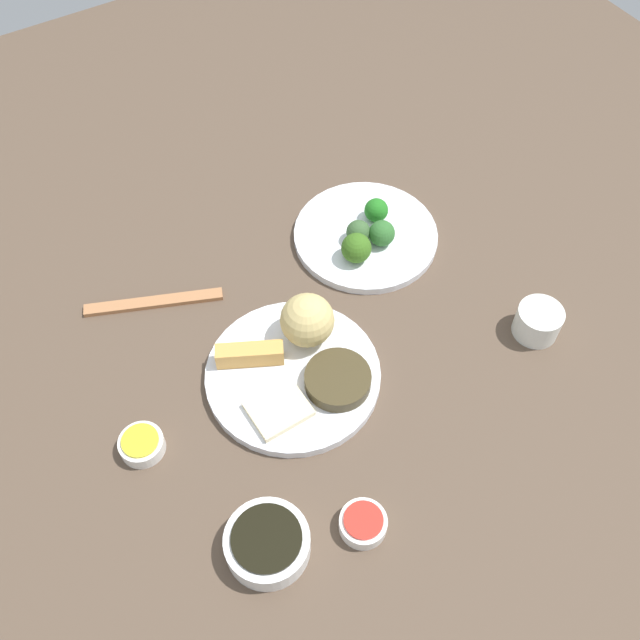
{
  "coord_description": "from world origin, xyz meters",
  "views": [
    {
      "loc": [
        -0.44,
        0.25,
        0.92
      ],
      "look_at": [
        0.08,
        -0.07,
        0.06
      ],
      "focal_mm": 40.38,
      "sensor_mm": 36.0,
      "label": 1
    }
  ],
  "objects_px": {
    "main_plate": "(294,375)",
    "sauce_ramekin_sweet_and_sour": "(363,524)",
    "teacup": "(538,322)",
    "broccoli_plate": "(366,236)",
    "sauce_ramekin_hot_mustard": "(142,445)",
    "chopsticks_pair": "(154,302)",
    "soy_sauce_bowl": "(267,544)"
  },
  "relations": [
    {
      "from": "main_plate",
      "to": "sauce_ramekin_hot_mustard",
      "type": "relative_size",
      "value": 4.13
    },
    {
      "from": "teacup",
      "to": "soy_sauce_bowl",
      "type": "bearing_deg",
      "value": 98.95
    },
    {
      "from": "sauce_ramekin_sweet_and_sour",
      "to": "chopsticks_pair",
      "type": "height_order",
      "value": "sauce_ramekin_sweet_and_sour"
    },
    {
      "from": "broccoli_plate",
      "to": "chopsticks_pair",
      "type": "height_order",
      "value": "broccoli_plate"
    },
    {
      "from": "main_plate",
      "to": "chopsticks_pair",
      "type": "xyz_separation_m",
      "value": [
        0.23,
        0.12,
        -0.0
      ]
    },
    {
      "from": "main_plate",
      "to": "sauce_ramekin_hot_mustard",
      "type": "distance_m",
      "value": 0.23
    },
    {
      "from": "soy_sauce_bowl",
      "to": "sauce_ramekin_hot_mustard",
      "type": "bearing_deg",
      "value": 20.93
    },
    {
      "from": "soy_sauce_bowl",
      "to": "teacup",
      "type": "height_order",
      "value": "teacup"
    },
    {
      "from": "broccoli_plate",
      "to": "sauce_ramekin_sweet_and_sour",
      "type": "xyz_separation_m",
      "value": [
        -0.41,
        0.27,
        0.0
      ]
    },
    {
      "from": "sauce_ramekin_hot_mustard",
      "to": "soy_sauce_bowl",
      "type": "bearing_deg",
      "value": -159.07
    },
    {
      "from": "sauce_ramekin_hot_mustard",
      "to": "teacup",
      "type": "relative_size",
      "value": 0.9
    },
    {
      "from": "soy_sauce_bowl",
      "to": "sauce_ramekin_sweet_and_sour",
      "type": "bearing_deg",
      "value": -108.46
    },
    {
      "from": "broccoli_plate",
      "to": "teacup",
      "type": "xyz_separation_m",
      "value": [
        -0.29,
        -0.12,
        0.02
      ]
    },
    {
      "from": "sauce_ramekin_hot_mustard",
      "to": "chopsticks_pair",
      "type": "relative_size",
      "value": 0.29
    },
    {
      "from": "broccoli_plate",
      "to": "teacup",
      "type": "bearing_deg",
      "value": -158.25
    },
    {
      "from": "broccoli_plate",
      "to": "sauce_ramekin_hot_mustard",
      "type": "relative_size",
      "value": 3.89
    },
    {
      "from": "main_plate",
      "to": "broccoli_plate",
      "type": "bearing_deg",
      "value": -54.16
    },
    {
      "from": "sauce_ramekin_hot_mustard",
      "to": "chopsticks_pair",
      "type": "distance_m",
      "value": 0.25
    },
    {
      "from": "broccoli_plate",
      "to": "main_plate",
      "type": "bearing_deg",
      "value": 125.84
    },
    {
      "from": "chopsticks_pair",
      "to": "sauce_ramekin_hot_mustard",
      "type": "bearing_deg",
      "value": 152.93
    },
    {
      "from": "broccoli_plate",
      "to": "soy_sauce_bowl",
      "type": "relative_size",
      "value": 2.23
    },
    {
      "from": "soy_sauce_bowl",
      "to": "sauce_ramekin_hot_mustard",
      "type": "height_order",
      "value": "soy_sauce_bowl"
    },
    {
      "from": "soy_sauce_bowl",
      "to": "sauce_ramekin_sweet_and_sour",
      "type": "distance_m",
      "value": 0.12
    },
    {
      "from": "soy_sauce_bowl",
      "to": "teacup",
      "type": "relative_size",
      "value": 1.56
    },
    {
      "from": "sauce_ramekin_sweet_and_sour",
      "to": "chopsticks_pair",
      "type": "xyz_separation_m",
      "value": [
        0.47,
        0.08,
        -0.01
      ]
    },
    {
      "from": "broccoli_plate",
      "to": "teacup",
      "type": "distance_m",
      "value": 0.31
    },
    {
      "from": "broccoli_plate",
      "to": "chopsticks_pair",
      "type": "xyz_separation_m",
      "value": [
        0.06,
        0.36,
        -0.0
      ]
    },
    {
      "from": "sauce_ramekin_sweet_and_sour",
      "to": "teacup",
      "type": "distance_m",
      "value": 0.41
    },
    {
      "from": "sauce_ramekin_hot_mustard",
      "to": "teacup",
      "type": "xyz_separation_m",
      "value": [
        -0.13,
        -0.59,
        0.01
      ]
    },
    {
      "from": "teacup",
      "to": "broccoli_plate",
      "type": "bearing_deg",
      "value": 21.75
    },
    {
      "from": "broccoli_plate",
      "to": "soy_sauce_bowl",
      "type": "distance_m",
      "value": 0.54
    },
    {
      "from": "main_plate",
      "to": "sauce_ramekin_sweet_and_sour",
      "type": "bearing_deg",
      "value": 171.31
    }
  ]
}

